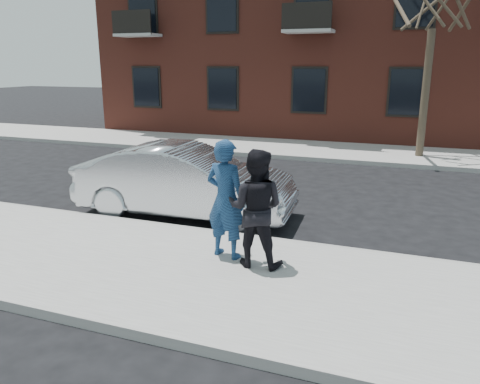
% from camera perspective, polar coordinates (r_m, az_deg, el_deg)
% --- Properties ---
extents(ground, '(100.00, 100.00, 0.00)m').
position_cam_1_polar(ground, '(8.21, -12.67, -8.40)').
color(ground, black).
rests_on(ground, ground).
extents(near_sidewalk, '(50.00, 3.50, 0.15)m').
position_cam_1_polar(near_sidewalk, '(7.99, -13.68, -8.56)').
color(near_sidewalk, gray).
rests_on(near_sidewalk, ground).
extents(near_curb, '(50.00, 0.10, 0.15)m').
position_cam_1_polar(near_curb, '(9.42, -7.61, -4.51)').
color(near_curb, '#999691').
rests_on(near_curb, ground).
extents(far_sidewalk, '(50.00, 3.50, 0.15)m').
position_cam_1_polar(far_sidewalk, '(18.27, 6.70, 5.27)').
color(far_sidewalk, gray).
rests_on(far_sidewalk, ground).
extents(far_curb, '(50.00, 0.10, 0.15)m').
position_cam_1_polar(far_curb, '(16.56, 5.20, 4.26)').
color(far_curb, '#999691').
rests_on(far_curb, ground).
extents(silver_sedan, '(4.86, 1.98, 1.57)m').
position_cam_1_polar(silver_sedan, '(10.26, -6.69, 1.33)').
color(silver_sedan, '#B7BABF').
rests_on(silver_sedan, ground).
extents(man_hoodie, '(0.80, 0.61, 1.97)m').
position_cam_1_polar(man_hoodie, '(7.58, -1.74, -0.89)').
color(man_hoodie, navy).
rests_on(man_hoodie, near_sidewalk).
extents(man_peacoat, '(0.95, 0.76, 1.87)m').
position_cam_1_polar(man_peacoat, '(7.27, 1.92, -2.00)').
color(man_peacoat, black).
rests_on(man_peacoat, near_sidewalk).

